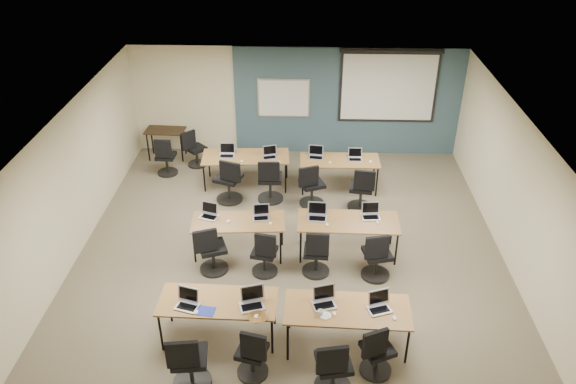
{
  "coord_description": "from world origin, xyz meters",
  "views": [
    {
      "loc": [
        0.26,
        -8.43,
        6.45
      ],
      "look_at": [
        -0.05,
        0.4,
        1.2
      ],
      "focal_mm": 35.0,
      "sensor_mm": 36.0,
      "label": 1
    }
  ],
  "objects_px": {
    "laptop_4": "(209,213)",
    "task_chair_7": "(376,259)",
    "task_chair_0": "(189,365)",
    "laptop_0": "(187,302)",
    "task_chair_8": "(229,184)",
    "task_chair_1": "(253,357)",
    "task_chair_11": "(362,192)",
    "laptop_5": "(261,215)",
    "laptop_8": "(227,153)",
    "utility_table": "(165,133)",
    "spare_chair_a": "(194,151)",
    "laptop_9": "(270,154)",
    "training_table_front_right": "(347,311)",
    "laptop_1": "(252,301)",
    "laptop_10": "(316,154)",
    "task_chair_10": "(311,188)",
    "task_chair_6": "(316,256)",
    "projector_screen": "(389,83)",
    "laptop_11": "(355,157)",
    "task_chair_9": "(270,183)",
    "task_chair_4": "(211,253)",
    "training_table_front_left": "(218,303)",
    "spare_chair_b": "(166,160)",
    "task_chair_3": "(376,354)",
    "laptop_6": "(317,214)",
    "whiteboard": "(284,98)",
    "training_table_mid_left": "(238,223)",
    "training_table_back_left": "(246,158)",
    "task_chair_5": "(265,257)",
    "task_chair_2": "(333,370)",
    "laptop_7": "(371,213)",
    "training_table_back_right": "(340,162)"
  },
  "relations": [
    {
      "from": "laptop_10",
      "to": "task_chair_10",
      "type": "bearing_deg",
      "value": -89.44
    },
    {
      "from": "laptop_4",
      "to": "task_chair_8",
      "type": "xyz_separation_m",
      "value": [
        0.14,
        1.72,
        -0.35
      ]
    },
    {
      "from": "laptop_8",
      "to": "spare_chair_a",
      "type": "bearing_deg",
      "value": 136.45
    },
    {
      "from": "task_chair_9",
      "to": "laptop_5",
      "type": "bearing_deg",
      "value": -93.23
    },
    {
      "from": "task_chair_0",
      "to": "task_chair_10",
      "type": "height_order",
      "value": "task_chair_0"
    },
    {
      "from": "task_chair_11",
      "to": "task_chair_4",
      "type": "bearing_deg",
      "value": -133.83
    },
    {
      "from": "task_chair_4",
      "to": "spare_chair_b",
      "type": "xyz_separation_m",
      "value": [
        -1.62,
        3.59,
        -0.02
      ]
    },
    {
      "from": "task_chair_1",
      "to": "laptop_6",
      "type": "distance_m",
      "value": 3.27
    },
    {
      "from": "spare_chair_a",
      "to": "laptop_9",
      "type": "bearing_deg",
      "value": -70.31
    },
    {
      "from": "training_table_back_left",
      "to": "laptop_8",
      "type": "relative_size",
      "value": 5.57
    },
    {
      "from": "laptop_7",
      "to": "task_chair_10",
      "type": "bearing_deg",
      "value": 121.29
    },
    {
      "from": "task_chair_9",
      "to": "laptop_10",
      "type": "distance_m",
      "value": 1.27
    },
    {
      "from": "laptop_4",
      "to": "task_chair_7",
      "type": "xyz_separation_m",
      "value": [
        3.05,
        -0.79,
        -0.38
      ]
    },
    {
      "from": "laptop_0",
      "to": "task_chair_6",
      "type": "height_order",
      "value": "laptop_0"
    },
    {
      "from": "laptop_0",
      "to": "task_chair_11",
      "type": "xyz_separation_m",
      "value": [
        2.91,
        3.91,
        -0.37
      ]
    },
    {
      "from": "whiteboard",
      "to": "training_table_mid_left",
      "type": "bearing_deg",
      "value": -98.69
    },
    {
      "from": "laptop_1",
      "to": "laptop_11",
      "type": "relative_size",
      "value": 1.17
    },
    {
      "from": "laptop_6",
      "to": "laptop_11",
      "type": "height_order",
      "value": "laptop_6"
    },
    {
      "from": "laptop_6",
      "to": "projector_screen",
      "type": "bearing_deg",
      "value": 71.43
    },
    {
      "from": "laptop_1",
      "to": "spare_chair_b",
      "type": "height_order",
      "value": "laptop_1"
    },
    {
      "from": "laptop_8",
      "to": "laptop_11",
      "type": "distance_m",
      "value": 2.86
    },
    {
      "from": "projector_screen",
      "to": "training_table_front_left",
      "type": "relative_size",
      "value": 1.34
    },
    {
      "from": "whiteboard",
      "to": "task_chair_5",
      "type": "bearing_deg",
      "value": -91.55
    },
    {
      "from": "task_chair_9",
      "to": "task_chair_8",
      "type": "bearing_deg",
      "value": -178.49
    },
    {
      "from": "projector_screen",
      "to": "task_chair_11",
      "type": "height_order",
      "value": "projector_screen"
    },
    {
      "from": "task_chair_3",
      "to": "laptop_0",
      "type": "bearing_deg",
      "value": 145.0
    },
    {
      "from": "task_chair_0",
      "to": "laptop_0",
      "type": "bearing_deg",
      "value": 92.88
    },
    {
      "from": "training_table_mid_left",
      "to": "laptop_4",
      "type": "distance_m",
      "value": 0.59
    },
    {
      "from": "training_table_front_right",
      "to": "laptop_1",
      "type": "xyz_separation_m",
      "value": [
        -1.42,
        0.05,
        0.11
      ]
    },
    {
      "from": "laptop_10",
      "to": "training_table_mid_left",
      "type": "bearing_deg",
      "value": -111.66
    },
    {
      "from": "task_chair_1",
      "to": "task_chair_11",
      "type": "distance_m",
      "value": 4.95
    },
    {
      "from": "training_table_mid_left",
      "to": "training_table_back_left",
      "type": "height_order",
      "value": "same"
    },
    {
      "from": "projector_screen",
      "to": "task_chair_8",
      "type": "height_order",
      "value": "projector_screen"
    },
    {
      "from": "task_chair_1",
      "to": "spare_chair_a",
      "type": "distance_m",
      "value": 6.71
    },
    {
      "from": "training_table_back_right",
      "to": "task_chair_10",
      "type": "height_order",
      "value": "task_chair_10"
    },
    {
      "from": "projector_screen",
      "to": "task_chair_5",
      "type": "height_order",
      "value": "projector_screen"
    },
    {
      "from": "laptop_11",
      "to": "task_chair_7",
      "type": "bearing_deg",
      "value": -86.41
    },
    {
      "from": "laptop_5",
      "to": "utility_table",
      "type": "xyz_separation_m",
      "value": [
        -2.65,
        3.77,
        -0.13
      ]
    },
    {
      "from": "laptop_7",
      "to": "spare_chair_b",
      "type": "height_order",
      "value": "laptop_7"
    },
    {
      "from": "task_chair_0",
      "to": "task_chair_8",
      "type": "height_order",
      "value": "task_chair_8"
    },
    {
      "from": "projector_screen",
      "to": "task_chair_5",
      "type": "xyz_separation_m",
      "value": [
        -2.63,
        -4.9,
        -1.5
      ]
    },
    {
      "from": "task_chair_0",
      "to": "utility_table",
      "type": "xyz_separation_m",
      "value": [
        -1.89,
        7.05,
        0.24
      ]
    },
    {
      "from": "training_table_mid_left",
      "to": "training_table_front_right",
      "type": "bearing_deg",
      "value": -54.19
    },
    {
      "from": "task_chair_3",
      "to": "spare_chair_b",
      "type": "distance_m",
      "value": 7.28
    },
    {
      "from": "task_chair_1",
      "to": "task_chair_11",
      "type": "bearing_deg",
      "value": 82.07
    },
    {
      "from": "laptop_11",
      "to": "whiteboard",
      "type": "bearing_deg",
      "value": 133.58
    },
    {
      "from": "laptop_5",
      "to": "laptop_8",
      "type": "distance_m",
      "value": 2.67
    },
    {
      "from": "task_chair_2",
      "to": "laptop_7",
      "type": "height_order",
      "value": "task_chair_2"
    },
    {
      "from": "training_table_front_right",
      "to": "task_chair_0",
      "type": "relative_size",
      "value": 1.83
    },
    {
      "from": "laptop_10",
      "to": "task_chair_11",
      "type": "bearing_deg",
      "value": -38.46
    }
  ]
}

